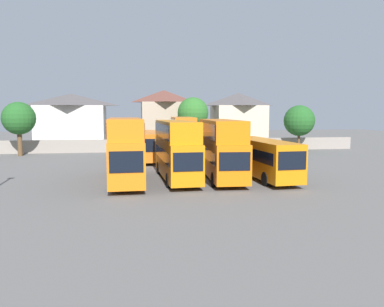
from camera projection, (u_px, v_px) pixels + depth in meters
name	position (u px, v px, depth m)	size (l,w,h in m)	color
ground	(174.00, 156.00, 50.11)	(140.00, 140.00, 0.00)	#605E5B
depot_boundary_wall	(170.00, 145.00, 55.97)	(56.00, 0.50, 1.80)	gray
bus_1	(125.00, 146.00, 31.20)	(2.90, 11.35, 5.13)	orange
bus_2	(176.00, 147.00, 32.16)	(2.86, 10.80, 4.90)	orange
bus_3	(221.00, 146.00, 32.63)	(3.09, 10.88, 4.98)	orange
bus_4	(263.00, 156.00, 32.81)	(3.11, 10.74, 3.30)	orange
bus_5	(146.00, 144.00, 45.13)	(3.05, 10.62, 3.35)	orange
bus_6	(183.00, 136.00, 46.25)	(2.91, 10.18, 5.04)	orange
bus_7	(213.00, 143.00, 46.79)	(2.93, 11.41, 3.36)	orange
house_terrace_left	(72.00, 120.00, 61.72)	(10.97, 7.48, 8.56)	silver
house_terrace_centre	(164.00, 118.00, 63.86)	(7.65, 6.92, 9.24)	tan
house_terrace_right	(238.00, 119.00, 66.55)	(8.87, 7.45, 8.92)	beige
tree_left_of_lot	(193.00, 113.00, 58.50)	(4.68, 4.68, 7.88)	brown
tree_behind_wall	(19.00, 119.00, 49.64)	(4.20, 4.20, 6.95)	brown
tree_right_of_lot	(299.00, 121.00, 56.45)	(4.48, 4.48, 6.66)	brown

